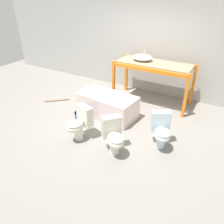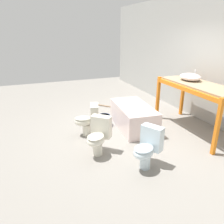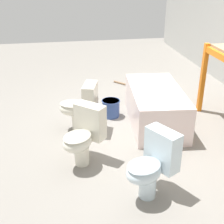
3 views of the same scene
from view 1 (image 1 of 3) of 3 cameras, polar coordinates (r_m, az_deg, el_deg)
ground_plane at (r=5.52m, az=-0.30°, el=-1.25°), size 12.00×12.00×0.00m
warehouse_wall_rear at (r=6.65m, az=8.88°, el=18.65°), size 10.80×0.08×3.20m
shelving_rack at (r=5.99m, az=10.87°, el=11.02°), size 2.07×0.87×1.13m
sink_basin at (r=6.06m, az=7.94°, el=13.94°), size 0.54×0.44×0.25m
bathtub_main at (r=5.45m, az=-1.33°, el=2.22°), size 1.54×0.88×0.56m
toilet_near at (r=4.45m, az=12.76°, el=-4.58°), size 0.57×0.64×0.72m
toilet_far at (r=4.61m, az=-8.45°, el=-2.75°), size 0.49×0.62×0.72m
toilet_extra at (r=4.18m, az=0.43°, el=-6.13°), size 0.63×0.62×0.72m
bucket_white at (r=5.27m, az=-8.16°, el=-1.33°), size 0.29×0.29×0.27m
loose_pipe at (r=6.48m, az=-14.12°, el=2.99°), size 0.56×0.50×0.04m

